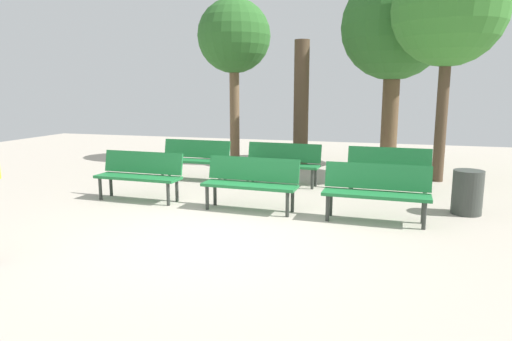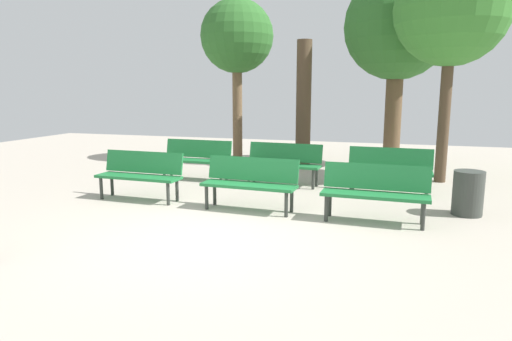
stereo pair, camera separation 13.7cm
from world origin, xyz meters
name	(u,v)px [view 1 (the left image)]	position (x,y,z in m)	size (l,w,h in m)	color
ground_plane	(211,238)	(0.00, 0.00, 0.00)	(24.00, 24.00, 0.00)	#B2A899
bench_r0_c0	(140,173)	(-2.05, 1.68, 0.50)	(1.62, 0.54, 0.87)	#1E7238
bench_r0_c1	(251,180)	(0.10, 1.56, 0.50)	(1.62, 0.56, 0.87)	#1E7238
bench_r0_c2	(376,189)	(2.14, 1.45, 0.50)	(1.61, 0.53, 0.87)	#1E7238
bench_r1_c0	(195,157)	(-1.87, 3.75, 0.50)	(1.62, 0.54, 0.87)	#1E7238
bench_r1_c1	(282,161)	(0.16, 3.70, 0.50)	(1.63, 0.57, 0.87)	#1E7238
bench_r1_c2	(388,167)	(2.32, 3.57, 0.50)	(1.62, 0.54, 0.87)	#1E7238
tree_0	(301,105)	(0.13, 5.96, 1.61)	(0.38, 0.38, 3.22)	#4C3A28
tree_1	(234,38)	(-1.86, 6.55, 3.38)	(1.99, 1.99, 4.43)	brown
tree_2	(394,29)	(2.32, 6.79, 3.51)	(2.67, 2.67, 4.90)	brown
tree_3	(449,11)	(3.38, 5.01, 3.61)	(2.36, 2.36, 4.82)	#4C3A28
trash_bin	(467,192)	(3.56, 2.27, 0.36)	(0.47, 0.47, 0.72)	#383D38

